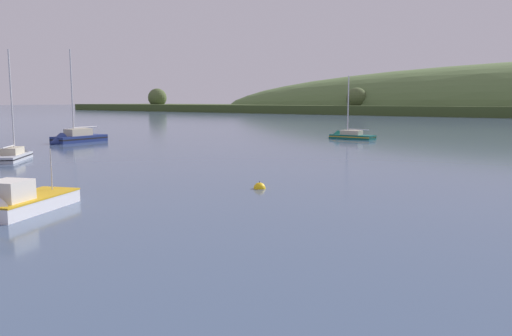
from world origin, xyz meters
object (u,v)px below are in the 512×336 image
Objects in this scene: sailboat_far_left at (347,138)px; mooring_buoy_off_fishing_boat at (260,189)px; sailboat_near_mooring at (15,157)px; sailboat_midwater_white at (74,140)px; fishing_boat_moored at (19,206)px.

mooring_buoy_off_fishing_boat is (13.04, -41.70, -0.17)m from sailboat_far_left.
sailboat_far_left is (14.26, 41.42, -0.02)m from sailboat_near_mooring.
sailboat_midwater_white is 37.20m from sailboat_far_left.
sailboat_midwater_white reaches higher than sailboat_far_left.
sailboat_midwater_white is 43.56m from fishing_boat_moored.
sailboat_far_left is at bearing 107.36° from mooring_buoy_off_fishing_boat.
sailboat_near_mooring is 1.72× the size of fishing_boat_moored.
sailboat_far_left is at bearing -61.52° from sailboat_near_mooring.
sailboat_near_mooring reaches higher than sailboat_far_left.
sailboat_midwater_white is 1.30× the size of sailboat_far_left.
fishing_boat_moored reaches higher than mooring_buoy_off_fishing_boat.
sailboat_near_mooring is 1.09× the size of sailboat_far_left.
sailboat_near_mooring is at bearing 179.41° from mooring_buoy_off_fishing_boat.
sailboat_midwater_white reaches higher than fishing_boat_moored.
mooring_buoy_off_fishing_boat is (39.29, -15.34, -0.36)m from sailboat_midwater_white.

